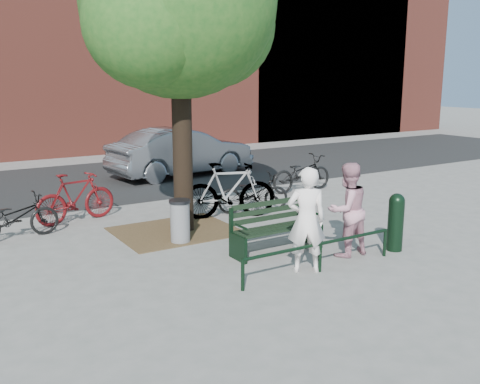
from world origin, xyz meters
TOP-DOWN VIEW (x-y plane):
  - ground at (0.00, 0.00)m, footprint 90.00×90.00m
  - dirt_pit at (-1.00, 2.20)m, footprint 2.40×2.00m
  - road at (0.00, 8.50)m, footprint 40.00×7.00m
  - park_bench at (-0.00, 0.08)m, footprint 1.74×0.54m
  - guard_railing at (0.00, -1.20)m, footprint 3.06×0.06m
  - street_tree at (-0.75, 2.20)m, footprint 4.20×3.80m
  - person_left at (-0.18, -1.05)m, footprint 0.76×0.68m
  - person_right at (0.95, -0.79)m, footprint 0.83×0.66m
  - bollard at (1.91, -1.06)m, footprint 0.29×0.29m
  - litter_bin at (-1.24, 1.48)m, footprint 0.41×0.41m
  - bicycle_a at (-3.90, 3.36)m, footprint 1.75×0.77m
  - bicycle_b at (-2.53, 4.03)m, footprint 1.91×0.86m
  - bicycle_c at (1.28, 2.74)m, footprint 1.84×1.01m
  - bicycle_d at (0.51, 2.55)m, footprint 2.21×1.25m
  - bicycle_e at (3.70, 3.96)m, footprint 1.95×0.69m
  - parked_car at (1.94, 7.95)m, footprint 4.89×2.22m

SIDE VIEW (x-z plane):
  - ground at x=0.00m, z-range 0.00..0.00m
  - road at x=0.00m, z-range 0.00..0.01m
  - dirt_pit at x=-1.00m, z-range 0.00..0.02m
  - guard_railing at x=0.00m, z-range 0.15..0.66m
  - litter_bin at x=-1.24m, z-range 0.01..0.85m
  - bicycle_a at x=-3.90m, z-range 0.00..0.89m
  - bicycle_c at x=1.28m, z-range 0.00..0.92m
  - park_bench at x=0.00m, z-range -0.01..0.97m
  - bicycle_e at x=3.70m, z-range 0.00..1.02m
  - bicycle_b at x=-2.53m, z-range 0.00..1.11m
  - bollard at x=1.91m, z-range 0.04..1.11m
  - bicycle_d at x=0.51m, z-range 0.00..1.28m
  - parked_car at x=1.94m, z-range 0.00..1.56m
  - person_right at x=0.95m, z-range 0.00..1.68m
  - person_left at x=-0.18m, z-range 0.00..1.75m
  - street_tree at x=-0.75m, z-range 1.17..7.67m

